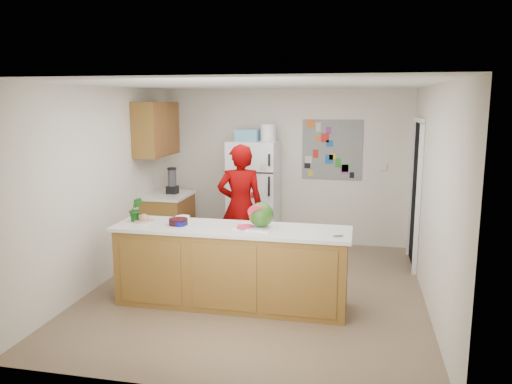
% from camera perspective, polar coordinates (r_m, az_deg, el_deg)
% --- Properties ---
extents(floor, '(4.00, 4.50, 0.02)m').
position_cam_1_polar(floor, '(6.33, 0.15, -11.20)').
color(floor, brown).
rests_on(floor, ground).
extents(wall_back, '(4.00, 0.02, 2.50)m').
position_cam_1_polar(wall_back, '(8.18, 3.38, 2.87)').
color(wall_back, beige).
rests_on(wall_back, ground).
extents(wall_left, '(0.02, 4.50, 2.50)m').
position_cam_1_polar(wall_left, '(6.68, -16.98, 0.73)').
color(wall_left, beige).
rests_on(wall_left, ground).
extents(wall_right, '(0.02, 4.50, 2.50)m').
position_cam_1_polar(wall_right, '(5.91, 19.60, -0.62)').
color(wall_right, beige).
rests_on(wall_right, ground).
extents(ceiling, '(4.00, 4.50, 0.02)m').
position_cam_1_polar(ceiling, '(5.89, 0.17, 12.26)').
color(ceiling, white).
rests_on(ceiling, wall_back).
extents(doorway, '(0.03, 0.85, 2.04)m').
position_cam_1_polar(doorway, '(7.37, 17.84, -0.26)').
color(doorway, black).
rests_on(doorway, ground).
extents(peninsula_base, '(2.60, 0.62, 0.88)m').
position_cam_1_polar(peninsula_base, '(5.76, -2.84, -8.66)').
color(peninsula_base, brown).
rests_on(peninsula_base, floor).
extents(peninsula_top, '(2.68, 0.70, 0.04)m').
position_cam_1_polar(peninsula_top, '(5.62, -2.88, -4.22)').
color(peninsula_top, silver).
rests_on(peninsula_top, peninsula_base).
extents(side_counter_base, '(0.60, 0.80, 0.86)m').
position_cam_1_polar(side_counter_base, '(7.90, -9.93, -3.60)').
color(side_counter_base, brown).
rests_on(side_counter_base, floor).
extents(side_counter_top, '(0.64, 0.84, 0.04)m').
position_cam_1_polar(side_counter_top, '(7.81, -10.03, -0.39)').
color(side_counter_top, silver).
rests_on(side_counter_top, side_counter_base).
extents(upper_cabinets, '(0.35, 1.00, 0.80)m').
position_cam_1_polar(upper_cabinets, '(7.69, -11.31, 7.07)').
color(upper_cabinets, brown).
rests_on(upper_cabinets, wall_left).
extents(refrigerator, '(0.75, 0.70, 1.70)m').
position_cam_1_polar(refrigerator, '(7.95, -0.26, -0.25)').
color(refrigerator, silver).
rests_on(refrigerator, floor).
extents(fridge_top_bin, '(0.35, 0.28, 0.18)m').
position_cam_1_polar(fridge_top_bin, '(7.85, -0.99, 6.53)').
color(fridge_top_bin, '#5999B2').
rests_on(fridge_top_bin, refrigerator).
extents(photo_collage, '(0.95, 0.01, 0.95)m').
position_cam_1_polar(photo_collage, '(8.05, 8.69, 4.79)').
color(photo_collage, slate).
rests_on(photo_collage, wall_back).
extents(person, '(0.72, 0.57, 1.74)m').
position_cam_1_polar(person, '(6.91, -1.80, -1.70)').
color(person, '#670101').
rests_on(person, floor).
extents(blender_appliance, '(0.13, 0.13, 0.38)m').
position_cam_1_polar(blender_appliance, '(7.81, -9.55, 1.20)').
color(blender_appliance, black).
rests_on(blender_appliance, side_counter_top).
extents(cutting_board, '(0.48, 0.40, 0.01)m').
position_cam_1_polar(cutting_board, '(5.57, -0.06, -4.09)').
color(cutting_board, white).
rests_on(cutting_board, peninsula_top).
extents(watermelon, '(0.28, 0.28, 0.28)m').
position_cam_1_polar(watermelon, '(5.54, 0.59, -2.62)').
color(watermelon, '#245511').
rests_on(watermelon, cutting_board).
extents(watermelon_slice, '(0.18, 0.18, 0.02)m').
position_cam_1_polar(watermelon_slice, '(5.54, -1.25, -3.98)').
color(watermelon_slice, red).
rests_on(watermelon_slice, cutting_board).
extents(cherry_bowl, '(0.27, 0.27, 0.07)m').
position_cam_1_polar(cherry_bowl, '(5.78, -8.86, -3.37)').
color(cherry_bowl, black).
rests_on(cherry_bowl, peninsula_top).
extents(white_bowl, '(0.22, 0.22, 0.06)m').
position_cam_1_polar(white_bowl, '(5.94, -8.37, -3.03)').
color(white_bowl, silver).
rests_on(white_bowl, peninsula_top).
extents(cobalt_bowl, '(0.15, 0.15, 0.05)m').
position_cam_1_polar(cobalt_bowl, '(5.73, -8.70, -3.58)').
color(cobalt_bowl, '#0B0969').
rests_on(cobalt_bowl, peninsula_top).
extents(plate, '(0.29, 0.29, 0.02)m').
position_cam_1_polar(plate, '(6.02, -12.67, -3.22)').
color(plate, tan).
rests_on(plate, peninsula_top).
extents(paper_towel, '(0.19, 0.17, 0.02)m').
position_cam_1_polar(paper_towel, '(5.47, -0.09, -4.30)').
color(paper_towel, silver).
rests_on(paper_towel, peninsula_top).
extents(keys, '(0.11, 0.08, 0.01)m').
position_cam_1_polar(keys, '(5.29, 9.39, -5.01)').
color(keys, slate).
rests_on(keys, peninsula_top).
extents(potted_plant, '(0.20, 0.18, 0.29)m').
position_cam_1_polar(potted_plant, '(6.03, -13.57, -1.92)').
color(potted_plant, '#15430E').
rests_on(potted_plant, peninsula_top).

